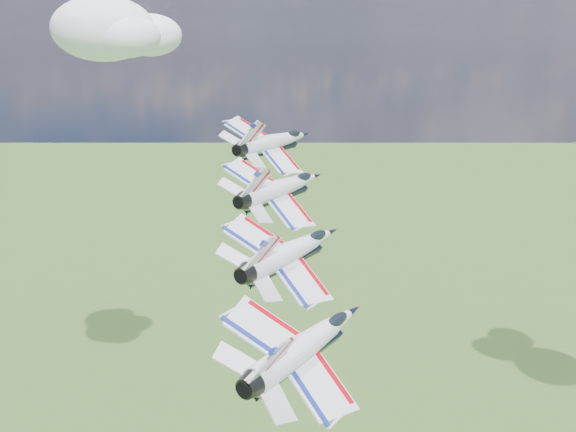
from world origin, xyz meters
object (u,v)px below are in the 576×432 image
Objects in this scene: jet_2 at (294,250)px; jet_1 at (283,187)px; jet_0 at (276,141)px; jet_3 at (309,343)px.

jet_1 is at bearing 128.94° from jet_2.
jet_1 is 13.15m from jet_2.
jet_0 reaches higher than jet_2.
jet_3 is (25.66, -28.50, -9.25)m from jet_0.
jet_2 is 1.00× the size of jet_3.
jet_2 is at bearing -51.06° from jet_0.
jet_2 is 13.15m from jet_3.
jet_0 is at bearing 128.94° from jet_3.
jet_0 reaches higher than jet_1.
jet_0 is at bearing 128.94° from jet_1.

